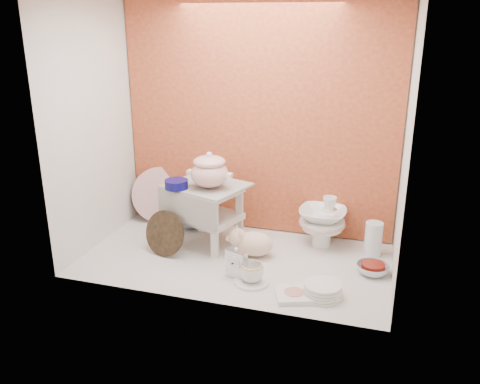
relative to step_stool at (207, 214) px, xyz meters
The scene contains 17 objects.
ground 0.35m from the step_stool, 34.42° to the right, with size 1.80×1.80×0.00m, color silver.
niche_shell 0.77m from the step_stool, ahead, with size 1.86×1.03×1.53m.
step_stool is the anchor object (origin of this frame).
soup_tureen 0.32m from the step_stool, 53.91° to the right, with size 0.27×0.27×0.23m, color white, non-canonical shape.
cobalt_bowl 0.29m from the step_stool, 141.99° to the right, with size 0.14×0.14×0.05m, color #0B0B53.
floral_platter 0.52m from the step_stool, 149.77° to the left, with size 0.39×0.13×0.38m, color white, non-canonical shape.
blue_white_vase 0.32m from the step_stool, 137.25° to the left, with size 0.22×0.22×0.23m, color white.
lacquer_tray 0.30m from the step_stool, 131.27° to the right, with size 0.28×0.10×0.27m, color black, non-canonical shape.
mantel_clock 0.50m from the step_stool, 50.99° to the right, with size 0.12×0.04×0.18m, color silver.
plush_pig 0.37m from the step_stool, 15.29° to the right, with size 0.28×0.19×0.17m, color beige.
teacup_saucer 0.61m from the step_stool, 45.57° to the right, with size 0.19×0.19×0.01m, color white.
gold_rim_teacup 0.59m from the step_stool, 45.57° to the right, with size 0.13×0.13×0.10m, color white.
lattice_dish 0.83m from the step_stool, 36.67° to the right, with size 0.18×0.18×0.03m, color white.
dinner_plate_stack 0.92m from the step_stool, 29.07° to the right, with size 0.21×0.21×0.07m, color white.
crystal_bowl 1.05m from the step_stool, ahead, with size 0.18×0.18×0.06m, color silver.
clear_glass_vase 1.03m from the step_stool, ahead, with size 0.10×0.10×0.21m, color silver.
porcelain_tower 0.72m from the step_stool, 14.19° to the left, with size 0.29×0.29×0.33m, color white, non-canonical shape.
Camera 1 is at (0.81, -2.59, 1.37)m, focal length 37.67 mm.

